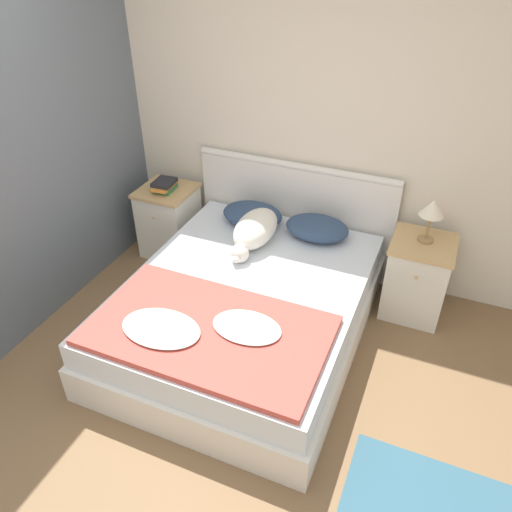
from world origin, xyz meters
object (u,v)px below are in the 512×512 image
(pillow_right, at_px, (317,228))
(nightstand_right, at_px, (417,277))
(nightstand_left, at_px, (169,221))
(table_lamp, at_px, (432,210))
(book_stack, at_px, (165,185))
(dog, at_px, (255,230))
(pillow_left, at_px, (252,214))
(bed, at_px, (245,310))

(pillow_right, bearing_deg, nightstand_right, -0.85)
(nightstand_left, height_order, nightstand_right, same)
(pillow_right, distance_m, table_lamp, 0.85)
(book_stack, bearing_deg, nightstand_right, 0.61)
(nightstand_right, distance_m, table_lamp, 0.56)
(nightstand_right, bearing_deg, dog, -168.42)
(dog, relative_size, table_lamp, 2.23)
(nightstand_left, distance_m, pillow_left, 0.83)
(pillow_left, relative_size, book_stack, 2.10)
(nightstand_right, relative_size, pillow_right, 1.26)
(bed, xyz_separation_m, dog, (-0.14, 0.51, 0.34))
(nightstand_left, bearing_deg, book_stack, -74.07)
(pillow_left, bearing_deg, book_stack, -177.50)
(book_stack, xyz_separation_m, table_lamp, (2.12, 0.05, 0.20))
(nightstand_right, relative_size, book_stack, 2.64)
(nightstand_left, relative_size, book_stack, 2.64)
(nightstand_right, relative_size, pillow_left, 1.26)
(dog, xyz_separation_m, book_stack, (-0.92, 0.22, 0.09))
(nightstand_left, xyz_separation_m, nightstand_right, (2.12, 0.00, 0.00))
(bed, height_order, dog, dog)
(dog, height_order, book_stack, book_stack)
(nightstand_right, bearing_deg, book_stack, -179.39)
(pillow_right, xyz_separation_m, book_stack, (-1.33, -0.03, 0.12))
(nightstand_left, xyz_separation_m, table_lamp, (2.12, 0.03, 0.55))
(pillow_right, relative_size, dog, 0.68)
(nightstand_right, relative_size, table_lamp, 1.90)
(bed, distance_m, table_lamp, 1.46)
(nightstand_right, xyz_separation_m, book_stack, (-2.12, -0.02, 0.35))
(nightstand_left, distance_m, table_lamp, 2.20)
(nightstand_left, xyz_separation_m, book_stack, (0.01, -0.02, 0.35))
(nightstand_left, bearing_deg, dog, -14.89)
(bed, xyz_separation_m, table_lamp, (1.06, 0.78, 0.64))
(bed, distance_m, pillow_right, 0.87)
(nightstand_right, distance_m, dog, 1.25)
(bed, height_order, pillow_right, pillow_right)
(bed, xyz_separation_m, book_stack, (-1.06, 0.73, 0.43))
(pillow_left, xyz_separation_m, dog, (0.13, -0.26, 0.03))
(bed, relative_size, pillow_left, 4.04)
(nightstand_right, bearing_deg, bed, -144.70)
(bed, height_order, table_lamp, table_lamp)
(bed, relative_size, dog, 2.73)
(nightstand_right, bearing_deg, nightstand_left, 180.00)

